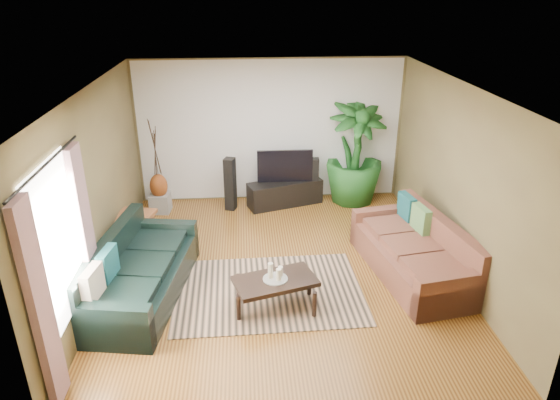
{
  "coord_description": "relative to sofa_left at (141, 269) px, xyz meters",
  "views": [
    {
      "loc": [
        -0.48,
        -6.36,
        3.94
      ],
      "look_at": [
        0.0,
        0.2,
        1.05
      ],
      "focal_mm": 32.0,
      "sensor_mm": 36.0,
      "label": 1
    }
  ],
  "objects": [
    {
      "name": "candle_tray",
      "position": [
        1.78,
        -0.39,
        0.01
      ],
      "size": [
        0.32,
        0.32,
        0.01
      ],
      "primitive_type": "cylinder",
      "color": "gray",
      "rests_on": "coffee_table"
    },
    {
      "name": "speaker_left",
      "position": [
        1.15,
        2.76,
        0.08
      ],
      "size": [
        0.23,
        0.25,
        1.0
      ],
      "primitive_type": "cube",
      "rotation": [
        0.0,
        0.0,
        -0.32
      ],
      "color": "black",
      "rests_on": "floor"
    },
    {
      "name": "television",
      "position": [
        2.17,
        2.9,
        0.35
      ],
      "size": [
        1.04,
        0.06,
        0.61
      ],
      "primitive_type": "cube",
      "color": "black",
      "rests_on": "tv_stand"
    },
    {
      "name": "tv_stand",
      "position": [
        2.17,
        2.88,
        -0.19
      ],
      "size": [
        1.47,
        0.84,
        0.47
      ],
      "primitive_type": "cube",
      "rotation": [
        0.0,
        0.0,
        0.32
      ],
      "color": "black",
      "rests_on": "floor"
    },
    {
      "name": "curtain_rod",
      "position": [
        -0.51,
        -1.09,
        1.87
      ],
      "size": [
        0.03,
        1.9,
        0.03
      ],
      "primitive_type": "cylinder",
      "rotation": [
        1.57,
        0.0,
        0.0
      ],
      "color": "black",
      "rests_on": "ground"
    },
    {
      "name": "wall_left",
      "position": [
        -0.58,
        0.51,
        0.92
      ],
      "size": [
        0.0,
        5.5,
        5.5
      ],
      "primitive_type": "plane",
      "rotation": [
        1.57,
        0.0,
        1.57
      ],
      "color": "brown",
      "rests_on": "ground"
    },
    {
      "name": "ceiling",
      "position": [
        1.92,
        0.51,
        2.28
      ],
      "size": [
        5.5,
        5.5,
        0.0
      ],
      "primitive_type": "plane",
      "rotation": [
        3.14,
        0.0,
        0.0
      ],
      "color": "white",
      "rests_on": "ground"
    },
    {
      "name": "vase",
      "position": [
        -0.16,
        2.74,
        0.09
      ],
      "size": [
        0.32,
        0.32,
        0.45
      ],
      "primitive_type": "ellipsoid",
      "color": "brown",
      "rests_on": "pedestal"
    },
    {
      "name": "sofa_right",
      "position": [
        3.81,
        0.28,
        0.0
      ],
      "size": [
        1.38,
        2.37,
        0.85
      ],
      "primitive_type": "cube",
      "rotation": [
        0.0,
        0.0,
        -1.4
      ],
      "color": "brown",
      "rests_on": "floor"
    },
    {
      "name": "side_table",
      "position": [
        -0.33,
        1.36,
        -0.13
      ],
      "size": [
        0.67,
        0.67,
        0.59
      ],
      "primitive_type": "cube",
      "rotation": [
        0.0,
        0.0,
        -0.24
      ],
      "color": "#955430",
      "rests_on": "floor"
    },
    {
      "name": "sofa_left",
      "position": [
        0.0,
        0.0,
        0.0
      ],
      "size": [
        1.35,
        2.46,
        0.85
      ],
      "primitive_type": "cube",
      "rotation": [
        0.0,
        0.0,
        1.41
      ],
      "color": "black",
      "rests_on": "floor"
    },
    {
      "name": "plant_pot",
      "position": [
        3.5,
        2.97,
        -0.28
      ],
      "size": [
        0.36,
        0.36,
        0.28
      ],
      "primitive_type": "cylinder",
      "color": "black",
      "rests_on": "floor"
    },
    {
      "name": "floor",
      "position": [
        1.92,
        0.51,
        -0.42
      ],
      "size": [
        5.5,
        5.5,
        0.0
      ],
      "primitive_type": "plane",
      "color": "#946226",
      "rests_on": "ground"
    },
    {
      "name": "wall_front",
      "position": [
        1.92,
        -2.24,
        0.93
      ],
      "size": [
        5.0,
        0.0,
        5.0
      ],
      "primitive_type": "plane",
      "rotation": [
        -1.57,
        0.0,
        0.0
      ],
      "color": "brown",
      "rests_on": "ground"
    },
    {
      "name": "wall_right",
      "position": [
        4.42,
        0.51,
        0.92
      ],
      "size": [
        0.0,
        5.5,
        5.5
      ],
      "primitive_type": "plane",
      "rotation": [
        1.57,
        0.0,
        -1.57
      ],
      "color": "brown",
      "rests_on": "ground"
    },
    {
      "name": "wall_back",
      "position": [
        1.92,
        3.26,
        0.93
      ],
      "size": [
        5.0,
        0.0,
        5.0
      ],
      "primitive_type": "plane",
      "rotation": [
        1.57,
        0.0,
        0.0
      ],
      "color": "brown",
      "rests_on": "ground"
    },
    {
      "name": "candle_mid",
      "position": [
        1.82,
        -0.43,
        0.1
      ],
      "size": [
        0.07,
        0.07,
        0.16
      ],
      "primitive_type": "cylinder",
      "color": "white",
      "rests_on": "candle_tray"
    },
    {
      "name": "curtain_near",
      "position": [
        -0.51,
        -1.84,
        0.72
      ],
      "size": [
        0.08,
        0.35,
        2.2
      ],
      "primitive_type": "cube",
      "color": "gray",
      "rests_on": "ground"
    },
    {
      "name": "potted_plant",
      "position": [
        3.5,
        2.97,
        0.55
      ],
      "size": [
        1.32,
        1.32,
        1.95
      ],
      "primitive_type": "imported",
      "rotation": [
        0.0,
        0.0,
        0.24
      ],
      "color": "#1C541D",
      "rests_on": "floor"
    },
    {
      "name": "speaker_right",
      "position": [
        2.74,
        2.96,
        0.02
      ],
      "size": [
        0.17,
        0.19,
        0.89
      ],
      "primitive_type": "cube",
      "rotation": [
        0.0,
        0.0,
        -0.07
      ],
      "color": "black",
      "rests_on": "floor"
    },
    {
      "name": "candle_short",
      "position": [
        1.85,
        -0.33,
        0.08
      ],
      "size": [
        0.07,
        0.07,
        0.13
      ],
      "primitive_type": "cylinder",
      "color": "beige",
      "rests_on": "candle_tray"
    },
    {
      "name": "area_rug",
      "position": [
        1.71,
        -0.04,
        -0.42
      ],
      "size": [
        2.61,
        1.87,
        0.01
      ],
      "primitive_type": "cube",
      "rotation": [
        0.0,
        0.0,
        0.02
      ],
      "color": "tan",
      "rests_on": "floor"
    },
    {
      "name": "coffee_table",
      "position": [
        1.78,
        -0.39,
        -0.21
      ],
      "size": [
        1.16,
        0.85,
        0.43
      ],
      "primitive_type": "cube",
      "rotation": [
        0.0,
        0.0,
        0.29
      ],
      "color": "black",
      "rests_on": "floor"
    },
    {
      "name": "backwall_panel",
      "position": [
        1.92,
        3.25,
        0.93
      ],
      "size": [
        4.9,
        0.0,
        4.9
      ],
      "primitive_type": "plane",
      "rotation": [
        1.57,
        0.0,
        0.0
      ],
      "color": "white",
      "rests_on": "ground"
    },
    {
      "name": "candle_tall",
      "position": [
        1.72,
        -0.36,
        0.12
      ],
      "size": [
        0.07,
        0.07,
        0.21
      ],
      "primitive_type": "cylinder",
      "color": "beige",
      "rests_on": "candle_tray"
    },
    {
      "name": "pedestal",
      "position": [
        -0.16,
        2.74,
        -0.25
      ],
      "size": [
        0.38,
        0.38,
        0.35
      ],
      "primitive_type": "cube",
      "rotation": [
        0.0,
        0.0,
        -0.07
      ],
      "color": "gray",
      "rests_on": "floor"
    },
    {
      "name": "window_pane",
      "position": [
        -0.56,
        -1.09,
        0.97
      ],
      "size": [
        0.0,
        1.8,
        1.8
      ],
      "primitive_type": "plane",
      "rotation": [
        1.57,
        0.0,
        1.57
      ],
      "color": "white",
      "rests_on": "ground"
    },
    {
      "name": "curtain_far",
      "position": [
        -0.51,
        -0.34,
        0.72
      ],
      "size": [
        0.08,
        0.35,
        2.2
      ],
      "primitive_type": "cube",
      "color": "gray",
      "rests_on": "ground"
    }
  ]
}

